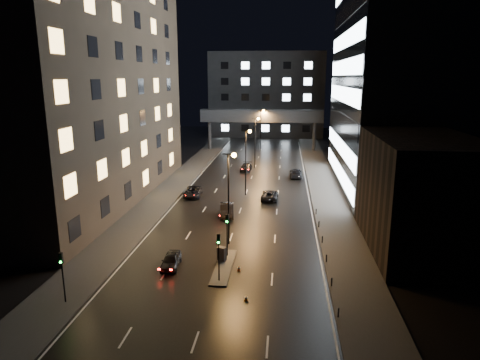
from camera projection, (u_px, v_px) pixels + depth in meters
The scene contains 26 objects.
ground at pixel (252, 177), 77.90m from camera, with size 160.00×160.00×0.00m, color black.
sidewalk_left at pixel (178, 182), 74.32m from camera, with size 5.00×110.00×0.15m, color #383533.
sidewalk_right at pixel (323, 185), 71.77m from camera, with size 5.00×110.00×0.15m, color #383533.
building_left at pixel (84, 61), 60.01m from camera, with size 15.00×48.00×40.00m, color #2D2319.
building_right_low at pixel (420, 194), 44.48m from camera, with size 10.00×18.00×12.00m, color black.
building_right_glass at pixel (411, 46), 66.18m from camera, with size 20.00×36.00×45.00m, color black.
building_far at pixel (267, 95), 131.01m from camera, with size 34.00×14.00×25.00m, color #333335.
skybridge at pixel (261, 116), 104.93m from camera, with size 30.00×3.00×10.00m.
median_island at pixel (224, 267), 41.12m from camera, with size 1.60×8.00×0.15m, color #383533.
traffic_signal_near at pixel (227, 228), 42.82m from camera, with size 0.28×0.34×4.40m.
traffic_signal_far at pixel (219, 250), 37.50m from camera, with size 0.28×0.34×4.40m.
traffic_signal_corner at pixel (62, 270), 33.91m from camera, with size 0.28×0.34×4.40m.
bollard_row at pixel (324, 249), 44.37m from camera, with size 0.12×25.12×0.90m.
streetlight_near at pixel (230, 187), 45.42m from camera, with size 1.45×0.50×10.15m.
streetlight_mid_a at pixel (247, 154), 64.75m from camera, with size 1.45×0.50×10.15m.
streetlight_mid_b at pixel (256, 136), 84.08m from camera, with size 1.45×0.50×10.15m.
streetlight_far at pixel (262, 125), 103.41m from camera, with size 1.45×0.50×10.15m.
car_away_a at pixel (171, 260), 41.08m from camera, with size 1.60×3.99×1.36m, color black.
car_away_b at pixel (227, 210), 56.10m from camera, with size 1.73×4.97×1.64m, color black.
car_away_c at pixel (193, 192), 65.41m from camera, with size 2.39×5.18×1.44m, color black.
car_away_d at pixel (246, 167), 83.05m from camera, with size 2.00×4.92×1.43m, color black.
car_toward_a at pixel (270, 195), 63.75m from camera, with size 2.33×5.05×1.40m, color black.
car_toward_b at pixel (296, 173), 77.82m from camera, with size 2.19×5.39×1.56m, color black.
utility_cabinet at pixel (222, 253), 42.30m from camera, with size 0.84×0.55×1.36m, color #4B4B4D.
cone_a at pixel (246, 298), 34.97m from camera, with size 0.34×0.34×0.47m, color orange.
cone_b at pixel (239, 268), 40.31m from camera, with size 0.33×0.33×0.52m, color #ED4D0C.
Camera 1 is at (5.83, -35.62, 17.88)m, focal length 32.00 mm.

